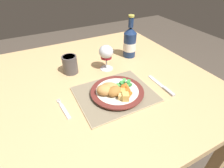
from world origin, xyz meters
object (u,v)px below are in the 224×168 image
object	(u,v)px
dining_table	(97,93)
fork	(64,110)
dinner_plate	(117,92)
bottle	(130,42)
wine_glass	(106,53)
table_knife	(163,87)
drinking_cup	(70,64)

from	to	relation	value
dining_table	fork	bearing A→B (deg)	-144.52
dinner_plate	fork	world-z (taller)	dinner_plate
bottle	fork	bearing A→B (deg)	-149.35
dining_table	wine_glass	bearing A→B (deg)	37.21
table_knife	wine_glass	world-z (taller)	wine_glass
dinner_plate	bottle	xyz separation A→B (m)	(0.25, 0.30, 0.07)
dinner_plate	drinking_cup	world-z (taller)	drinking_cup
table_knife	bottle	xyz separation A→B (m)	(0.03, 0.36, 0.09)
fork	bottle	xyz separation A→B (m)	(0.49, 0.29, 0.09)
dining_table	table_knife	bearing A→B (deg)	-38.78
bottle	drinking_cup	xyz separation A→B (m)	(-0.38, -0.02, -0.04)
dinner_plate	table_knife	world-z (taller)	dinner_plate
dining_table	bottle	xyz separation A→B (m)	(0.29, 0.15, 0.18)
bottle	drinking_cup	bearing A→B (deg)	-176.79
bottle	drinking_cup	world-z (taller)	bottle
dining_table	wine_glass	size ratio (longest dim) A/B	8.21
wine_glass	drinking_cup	bearing A→B (deg)	163.85
wine_glass	drinking_cup	world-z (taller)	wine_glass
wine_glass	bottle	xyz separation A→B (m)	(0.19, 0.08, -0.00)
dining_table	drinking_cup	bearing A→B (deg)	126.13
dining_table	dinner_plate	distance (m)	0.19
table_knife	drinking_cup	size ratio (longest dim) A/B	1.92
table_knife	fork	bearing A→B (deg)	171.99
fork	bottle	world-z (taller)	bottle
dinner_plate	wine_glass	size ratio (longest dim) A/B	1.71
fork	dining_table	bearing A→B (deg)	35.48
fork	table_knife	bearing A→B (deg)	-8.01
table_knife	dining_table	bearing A→B (deg)	141.22
dinner_plate	dining_table	bearing A→B (deg)	103.34
fork	table_knife	xyz separation A→B (m)	(0.46, -0.06, 0.00)
dining_table	fork	world-z (taller)	fork
wine_glass	drinking_cup	size ratio (longest dim) A/B	1.45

